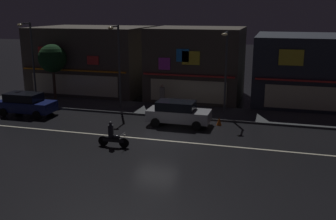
{
  "coord_description": "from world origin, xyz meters",
  "views": [
    {
      "loc": [
        6.83,
        -21.64,
        7.74
      ],
      "look_at": [
        0.27,
        1.8,
        1.46
      ],
      "focal_mm": 41.69,
      "sensor_mm": 36.0,
      "label": 1
    }
  ],
  "objects_px": {
    "streetlamp_mid": "(118,59)",
    "parked_car_near_kerb": "(26,104)",
    "streetlamp_east": "(226,65)",
    "parked_car_trailing": "(178,113)",
    "streetlamp_west": "(31,54)",
    "pedestrian_on_sidewalk": "(162,96)",
    "traffic_cone": "(219,121)",
    "motorcycle_following": "(113,136)"
  },
  "relations": [
    {
      "from": "streetlamp_mid",
      "to": "parked_car_near_kerb",
      "type": "bearing_deg",
      "value": -151.48
    },
    {
      "from": "streetlamp_east",
      "to": "parked_car_trailing",
      "type": "bearing_deg",
      "value": -128.18
    },
    {
      "from": "streetlamp_west",
      "to": "parked_car_trailing",
      "type": "relative_size",
      "value": 1.53
    },
    {
      "from": "streetlamp_mid",
      "to": "streetlamp_east",
      "type": "distance_m",
      "value": 8.28
    },
    {
      "from": "pedestrian_on_sidewalk",
      "to": "traffic_cone",
      "type": "height_order",
      "value": "pedestrian_on_sidewalk"
    },
    {
      "from": "streetlamp_east",
      "to": "traffic_cone",
      "type": "relative_size",
      "value": 11.1
    },
    {
      "from": "pedestrian_on_sidewalk",
      "to": "parked_car_trailing",
      "type": "relative_size",
      "value": 0.42
    },
    {
      "from": "pedestrian_on_sidewalk",
      "to": "streetlamp_east",
      "type": "bearing_deg",
      "value": -110.53
    },
    {
      "from": "parked_car_near_kerb",
      "to": "parked_car_trailing",
      "type": "bearing_deg",
      "value": 2.39
    },
    {
      "from": "streetlamp_west",
      "to": "parked_car_near_kerb",
      "type": "relative_size",
      "value": 1.53
    },
    {
      "from": "motorcycle_following",
      "to": "pedestrian_on_sidewalk",
      "type": "bearing_deg",
      "value": -94.67
    },
    {
      "from": "pedestrian_on_sidewalk",
      "to": "traffic_cone",
      "type": "bearing_deg",
      "value": -135.97
    },
    {
      "from": "parked_car_trailing",
      "to": "motorcycle_following",
      "type": "height_order",
      "value": "parked_car_trailing"
    },
    {
      "from": "streetlamp_west",
      "to": "pedestrian_on_sidewalk",
      "type": "height_order",
      "value": "streetlamp_west"
    },
    {
      "from": "parked_car_trailing",
      "to": "parked_car_near_kerb",
      "type": "bearing_deg",
      "value": 2.39
    },
    {
      "from": "streetlamp_west",
      "to": "streetlamp_mid",
      "type": "bearing_deg",
      "value": -5.73
    },
    {
      "from": "streetlamp_mid",
      "to": "traffic_cone",
      "type": "xyz_separation_m",
      "value": [
        8.3,
        -2.18,
        -3.73
      ]
    },
    {
      "from": "parked_car_near_kerb",
      "to": "traffic_cone",
      "type": "height_order",
      "value": "parked_car_near_kerb"
    },
    {
      "from": "parked_car_near_kerb",
      "to": "parked_car_trailing",
      "type": "distance_m",
      "value": 11.75
    },
    {
      "from": "streetlamp_west",
      "to": "streetlamp_east",
      "type": "xyz_separation_m",
      "value": [
        16.56,
        -0.27,
        -0.25
      ]
    },
    {
      "from": "motorcycle_following",
      "to": "traffic_cone",
      "type": "height_order",
      "value": "motorcycle_following"
    },
    {
      "from": "parked_car_near_kerb",
      "to": "motorcycle_following",
      "type": "height_order",
      "value": "parked_car_near_kerb"
    },
    {
      "from": "parked_car_trailing",
      "to": "motorcycle_following",
      "type": "distance_m",
      "value": 5.93
    },
    {
      "from": "parked_car_trailing",
      "to": "traffic_cone",
      "type": "xyz_separation_m",
      "value": [
        2.75,
        0.69,
        -0.59
      ]
    },
    {
      "from": "streetlamp_mid",
      "to": "streetlamp_east",
      "type": "bearing_deg",
      "value": 3.93
    },
    {
      "from": "streetlamp_east",
      "to": "pedestrian_on_sidewalk",
      "type": "bearing_deg",
      "value": 170.59
    },
    {
      "from": "streetlamp_west",
      "to": "pedestrian_on_sidewalk",
      "type": "relative_size",
      "value": 3.66
    },
    {
      "from": "streetlamp_mid",
      "to": "parked_car_trailing",
      "type": "relative_size",
      "value": 1.51
    },
    {
      "from": "traffic_cone",
      "to": "streetlamp_west",
      "type": "bearing_deg",
      "value": 169.71
    },
    {
      "from": "pedestrian_on_sidewalk",
      "to": "parked_car_near_kerb",
      "type": "xyz_separation_m",
      "value": [
        -9.33,
        -4.78,
        -0.09
      ]
    },
    {
      "from": "motorcycle_following",
      "to": "traffic_cone",
      "type": "bearing_deg",
      "value": -135.16
    },
    {
      "from": "pedestrian_on_sidewalk",
      "to": "parked_car_near_kerb",
      "type": "bearing_deg",
      "value": 106.03
    },
    {
      "from": "streetlamp_east",
      "to": "motorcycle_following",
      "type": "relative_size",
      "value": 3.21
    },
    {
      "from": "pedestrian_on_sidewalk",
      "to": "parked_car_trailing",
      "type": "height_order",
      "value": "pedestrian_on_sidewalk"
    },
    {
      "from": "streetlamp_east",
      "to": "traffic_cone",
      "type": "distance_m",
      "value": 4.48
    },
    {
      "from": "streetlamp_east",
      "to": "parked_car_near_kerb",
      "type": "height_order",
      "value": "streetlamp_east"
    },
    {
      "from": "streetlamp_east",
      "to": "pedestrian_on_sidewalk",
      "type": "distance_m",
      "value": 5.92
    },
    {
      "from": "pedestrian_on_sidewalk",
      "to": "parked_car_near_kerb",
      "type": "height_order",
      "value": "pedestrian_on_sidewalk"
    },
    {
      "from": "pedestrian_on_sidewalk",
      "to": "motorcycle_following",
      "type": "height_order",
      "value": "pedestrian_on_sidewalk"
    },
    {
      "from": "streetlamp_west",
      "to": "streetlamp_east",
      "type": "relative_size",
      "value": 1.08
    },
    {
      "from": "traffic_cone",
      "to": "motorcycle_following",
      "type": "bearing_deg",
      "value": -131.34
    },
    {
      "from": "streetlamp_west",
      "to": "traffic_cone",
      "type": "distance_m",
      "value": 17.3
    }
  ]
}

